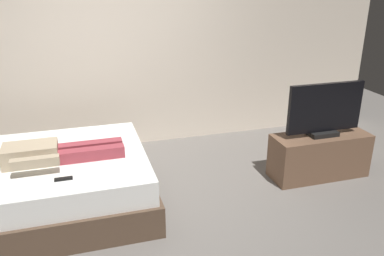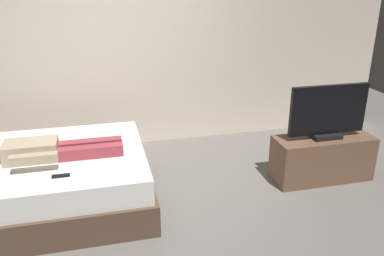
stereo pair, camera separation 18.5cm
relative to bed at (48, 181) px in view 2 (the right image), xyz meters
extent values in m
plane|color=slate|center=(0.95, -0.35, -0.26)|extent=(10.00, 10.00, 0.00)
cube|color=beige|center=(1.35, 1.43, 1.14)|extent=(6.40, 0.10, 2.80)
cube|color=brown|center=(0.00, 0.00, -0.11)|extent=(1.97, 1.59, 0.30)
cube|color=white|center=(0.00, 0.00, 0.16)|extent=(1.89, 1.51, 0.24)
cube|color=tan|center=(-0.10, -0.06, 0.37)|extent=(0.48, 0.28, 0.18)
cube|color=#993842|center=(0.44, -0.14, 0.33)|extent=(0.60, 0.11, 0.11)
cube|color=#993842|center=(0.44, 0.02, 0.33)|extent=(0.60, 0.11, 0.11)
cube|color=tan|center=(-0.04, -0.34, 0.41)|extent=(0.40, 0.08, 0.08)
cube|color=black|center=(0.18, -0.48, 0.29)|extent=(0.15, 0.04, 0.02)
cube|color=brown|center=(2.92, -0.15, -0.01)|extent=(1.10, 0.40, 0.50)
cube|color=black|center=(2.92, -0.15, 0.26)|extent=(0.32, 0.20, 0.05)
cube|color=black|center=(2.92, -0.15, 0.56)|extent=(0.88, 0.05, 0.54)
camera|label=1|loc=(0.37, -3.65, 1.90)|focal=37.23mm
camera|label=2|loc=(0.55, -3.70, 1.90)|focal=37.23mm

